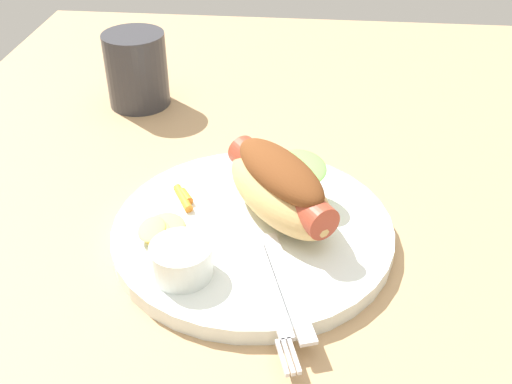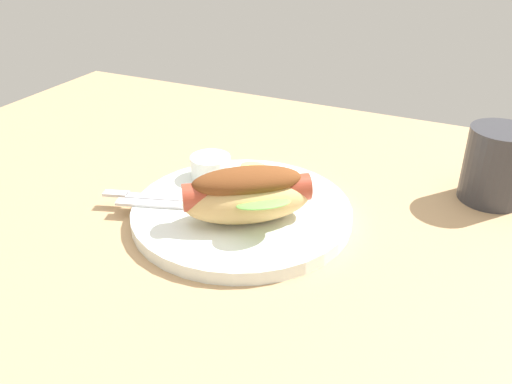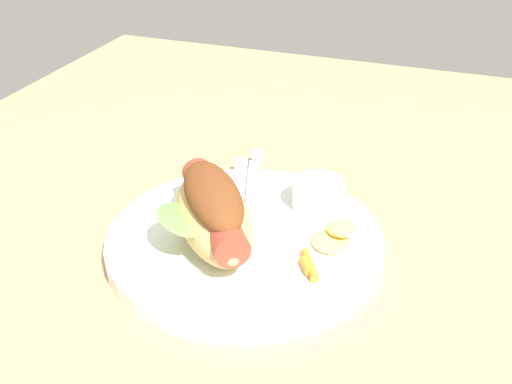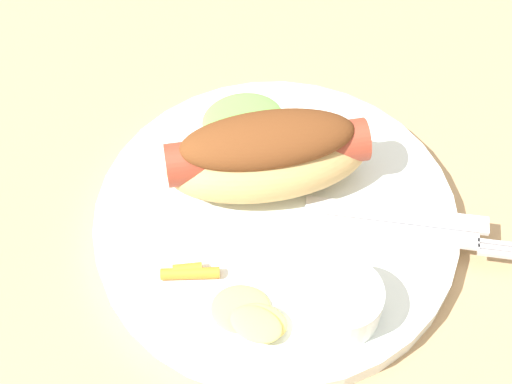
{
  "view_description": "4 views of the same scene",
  "coord_description": "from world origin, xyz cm",
  "px_view_note": "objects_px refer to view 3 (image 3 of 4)",
  "views": [
    {
      "loc": [
        -46.29,
        -2.47,
        36.75
      ],
      "look_at": [
        -2.17,
        1.97,
        5.59
      ],
      "focal_mm": 42.53,
      "sensor_mm": 36.0,
      "label": 1
    },
    {
      "loc": [
        23.42,
        -47.16,
        33.87
      ],
      "look_at": [
        0.06,
        2.21,
        4.06
      ],
      "focal_mm": 37.68,
      "sensor_mm": 36.0,
      "label": 2
    },
    {
      "loc": [
        43.64,
        19.97,
        35.06
      ],
      "look_at": [
        -1.74,
        3.49,
        6.58
      ],
      "focal_mm": 43.68,
      "sensor_mm": 36.0,
      "label": 3
    },
    {
      "loc": [
        -14.61,
        31.16,
        48.14
      ],
      "look_at": [
        -0.64,
        3.09,
        4.56
      ],
      "focal_mm": 54.73,
      "sensor_mm": 36.0,
      "label": 4
    }
  ],
  "objects_px": {
    "hot_dog": "(218,209)",
    "chips_pile": "(336,234)",
    "sauce_ramekin": "(319,194)",
    "fork": "(256,182)",
    "knife": "(239,187)",
    "carrot_garnish": "(309,265)",
    "plate": "(245,241)"
  },
  "relations": [
    {
      "from": "sauce_ramekin",
      "to": "fork",
      "type": "xyz_separation_m",
      "value": [
        -0.02,
        -0.08,
        -0.01
      ]
    },
    {
      "from": "fork",
      "to": "carrot_garnish",
      "type": "distance_m",
      "value": 0.16
    },
    {
      "from": "carrot_garnish",
      "to": "sauce_ramekin",
      "type": "bearing_deg",
      "value": -169.39
    },
    {
      "from": "chips_pile",
      "to": "knife",
      "type": "bearing_deg",
      "value": -115.35
    },
    {
      "from": "fork",
      "to": "chips_pile",
      "type": "distance_m",
      "value": 0.13
    },
    {
      "from": "plate",
      "to": "carrot_garnish",
      "type": "relative_size",
      "value": 6.72
    },
    {
      "from": "plate",
      "to": "hot_dog",
      "type": "xyz_separation_m",
      "value": [
        0.02,
        -0.02,
        0.04
      ]
    },
    {
      "from": "hot_dog",
      "to": "chips_pile",
      "type": "bearing_deg",
      "value": -106.97
    },
    {
      "from": "hot_dog",
      "to": "plate",
      "type": "bearing_deg",
      "value": -89.39
    },
    {
      "from": "plate",
      "to": "hot_dog",
      "type": "relative_size",
      "value": 1.7
    },
    {
      "from": "knife",
      "to": "chips_pile",
      "type": "distance_m",
      "value": 0.13
    },
    {
      "from": "sauce_ramekin",
      "to": "chips_pile",
      "type": "xyz_separation_m",
      "value": [
        0.05,
        0.03,
        -0.01
      ]
    },
    {
      "from": "hot_dog",
      "to": "fork",
      "type": "distance_m",
      "value": 0.12
    },
    {
      "from": "hot_dog",
      "to": "chips_pile",
      "type": "xyz_separation_m",
      "value": [
        -0.04,
        0.1,
        -0.03
      ]
    },
    {
      "from": "sauce_ramekin",
      "to": "chips_pile",
      "type": "height_order",
      "value": "sauce_ramekin"
    },
    {
      "from": "chips_pile",
      "to": "carrot_garnish",
      "type": "bearing_deg",
      "value": -12.84
    },
    {
      "from": "hot_dog",
      "to": "knife",
      "type": "relative_size",
      "value": 1.18
    },
    {
      "from": "fork",
      "to": "knife",
      "type": "relative_size",
      "value": 1.09
    },
    {
      "from": "sauce_ramekin",
      "to": "chips_pile",
      "type": "distance_m",
      "value": 0.06
    },
    {
      "from": "hot_dog",
      "to": "carrot_garnish",
      "type": "xyz_separation_m",
      "value": [
        0.02,
        0.09,
        -0.03
      ]
    },
    {
      "from": "plate",
      "to": "carrot_garnish",
      "type": "bearing_deg",
      "value": 66.43
    },
    {
      "from": "knife",
      "to": "chips_pile",
      "type": "height_order",
      "value": "chips_pile"
    },
    {
      "from": "sauce_ramekin",
      "to": "chips_pile",
      "type": "bearing_deg",
      "value": 31.79
    },
    {
      "from": "sauce_ramekin",
      "to": "knife",
      "type": "height_order",
      "value": "sauce_ramekin"
    },
    {
      "from": "chips_pile",
      "to": "carrot_garnish",
      "type": "height_order",
      "value": "chips_pile"
    },
    {
      "from": "chips_pile",
      "to": "sauce_ramekin",
      "type": "bearing_deg",
      "value": -148.21
    },
    {
      "from": "fork",
      "to": "carrot_garnish",
      "type": "xyz_separation_m",
      "value": [
        0.13,
        0.09,
        0.0
      ]
    },
    {
      "from": "plate",
      "to": "chips_pile",
      "type": "bearing_deg",
      "value": 104.33
    },
    {
      "from": "knife",
      "to": "carrot_garnish",
      "type": "relative_size",
      "value": 3.35
    },
    {
      "from": "hot_dog",
      "to": "knife",
      "type": "height_order",
      "value": "hot_dog"
    },
    {
      "from": "fork",
      "to": "plate",
      "type": "bearing_deg",
      "value": 175.73
    },
    {
      "from": "sauce_ramekin",
      "to": "knife",
      "type": "distance_m",
      "value": 0.09
    }
  ]
}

